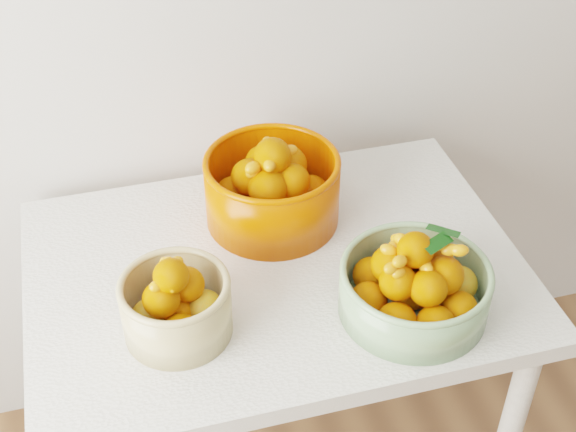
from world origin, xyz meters
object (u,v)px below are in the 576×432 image
(table, at_px, (276,299))
(bowl_orange, at_px, (272,188))
(bowl_cream, at_px, (176,305))
(bowl_green, at_px, (415,286))

(table, xyz_separation_m, bowl_orange, (0.03, 0.15, 0.18))
(bowl_orange, bearing_deg, bowl_cream, -132.51)
(table, relative_size, bowl_orange, 3.15)
(table, bearing_deg, bowl_orange, 77.51)
(bowl_cream, bearing_deg, bowl_orange, 47.49)
(table, height_order, bowl_orange, bowl_orange)
(bowl_cream, height_order, bowl_green, bowl_green)
(bowl_orange, bearing_deg, bowl_green, -61.05)
(table, bearing_deg, bowl_cream, -150.36)
(bowl_green, bearing_deg, table, 139.42)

